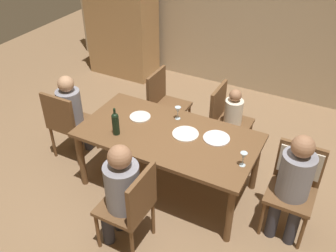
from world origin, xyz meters
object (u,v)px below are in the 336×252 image
Objects in this scene: chair_far_left at (164,101)px; wine_glass_centre at (244,156)px; armoire_cabinet at (121,10)px; dinner_plate_guest_right at (216,138)px; dinner_plate_host at (140,117)px; person_child_small at (235,118)px; chair_right_end at (296,176)px; person_woman_host at (120,189)px; person_man_guest at (294,181)px; chair_left_end at (67,121)px; dinner_plate_guest_left at (185,134)px; person_man_bearded at (72,109)px; wine_bottle_tall_green at (116,123)px; wine_glass_near_left at (178,110)px; chair_far_right at (226,117)px; chair_near at (132,204)px; dining_table at (168,140)px.

wine_glass_centre is at bearing 54.03° from chair_far_left.
armoire_cabinet reaches higher than dinner_plate_guest_right.
person_child_small is at bearing 40.08° from dinner_plate_host.
person_woman_host reaches higher than chair_right_end.
person_woman_host is 4.19× the size of dinner_plate_guest_right.
armoire_cabinet is 2.89m from person_child_small.
person_man_guest reaches higher than wine_glass_centre.
dinner_plate_host is at bearing 6.87° from chair_far_left.
chair_left_end is 3.32× the size of dinner_plate_guest_left.
chair_left_end is 0.85× the size of person_man_bearded.
wine_bottle_tall_green reaches higher than chair_right_end.
wine_glass_near_left reaches higher than dinner_plate_guest_right.
person_woman_host is at bearing -89.38° from wine_glass_near_left.
dinner_plate_guest_left is at bearing -12.13° from chair_far_right.
chair_far_left is 1.23m from dinner_plate_guest_right.
person_man_bearded is (-2.64, -0.10, 0.04)m from chair_right_end.
person_man_bearded is at bearing -173.10° from dinner_plate_host.
chair_near is 1.00× the size of chair_far_left.
chair_far_left is 1.17m from person_man_bearded.
chair_right_end is (1.32, 0.12, -0.06)m from dining_table.
person_man_bearded reaches higher than dinner_plate_guest_left.
wine_glass_centre is at bearing 27.46° from chair_right_end.
person_child_small reaches higher than wine_glass_near_left.
person_child_small is at bearing 90.00° from chair_far_right.
chair_far_right is 1.15m from wine_glass_centre.
dining_table is 1.33m from chair_left_end.
chair_left_end is 0.80× the size of person_woman_host.
chair_right_end is 1.74m from dinner_plate_host.
chair_near reaches higher than wine_glass_centre.
wine_bottle_tall_green is at bearing -10.68° from chair_left_end.
person_woman_host is (2.01, -3.10, -0.43)m from armoire_cabinet.
dinner_plate_host is (-0.38, -0.17, -0.10)m from wine_glass_near_left.
wine_glass_near_left is at bearing 131.80° from dinner_plate_guest_left.
wine_glass_near_left is at bearing 12.33° from person_man_bearded.
chair_right_end is at bearing -90.00° from person_man_guest.
person_child_small is (-0.87, 0.89, -0.10)m from person_man_guest.
chair_left_end is 0.92m from wine_bottle_tall_green.
wine_glass_centre is at bearing 5.38° from wine_bottle_tall_green.
wine_glass_centre is at bearing -11.34° from dinner_plate_host.
chair_right_end is at bearing 49.67° from person_child_small.
chair_left_end is at bearing 61.07° from chair_near.
person_woman_host is 1.57m from person_man_bearded.
chair_far_left is 3.32× the size of dinner_plate_guest_left.
chair_near is 3.32× the size of dinner_plate_guest_left.
chair_right_end is 1.85m from wine_bottle_tall_green.
person_man_bearded is at bearing -71.94° from armoire_cabinet.
wine_bottle_tall_green is (-0.48, -0.25, 0.21)m from dining_table.
chair_far_right is at bearing 101.60° from dinner_plate_guest_right.
armoire_cabinet is 1.91× the size of person_man_guest.
wine_glass_near_left is at bearing 17.05° from chair_left_end.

